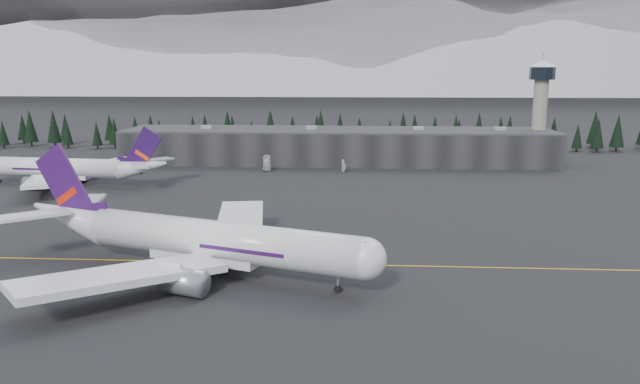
# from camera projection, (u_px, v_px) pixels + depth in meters

# --- Properties ---
(ground) EXTENTS (1400.00, 1400.00, 0.00)m
(ground) POSITION_uv_depth(u_px,v_px,m) (313.00, 261.00, 114.85)
(ground) COLOR black
(ground) RESTS_ON ground
(taxiline) EXTENTS (400.00, 0.40, 0.02)m
(taxiline) POSITION_uv_depth(u_px,v_px,m) (312.00, 264.00, 112.89)
(taxiline) COLOR gold
(taxiline) RESTS_ON ground
(terminal) EXTENTS (160.00, 30.00, 12.60)m
(terminal) POSITION_uv_depth(u_px,v_px,m) (338.00, 146.00, 236.03)
(terminal) COLOR black
(terminal) RESTS_ON ground
(control_tower) EXTENTS (10.00, 10.00, 37.70)m
(control_tower) POSITION_uv_depth(u_px,v_px,m) (540.00, 100.00, 230.92)
(control_tower) COLOR gray
(control_tower) RESTS_ON ground
(treeline) EXTENTS (360.00, 20.00, 15.00)m
(treeline) POSITION_uv_depth(u_px,v_px,m) (341.00, 133.00, 272.03)
(treeline) COLOR black
(treeline) RESTS_ON ground
(mountain_ridge) EXTENTS (4400.00, 900.00, 420.00)m
(mountain_ridge) POSITION_uv_depth(u_px,v_px,m) (356.00, 90.00, 1094.04)
(mountain_ridge) COLOR white
(mountain_ridge) RESTS_ON ground
(jet_main) EXTENTS (69.71, 62.54, 21.14)m
(jet_main) POSITION_uv_depth(u_px,v_px,m) (191.00, 238.00, 107.98)
(jet_main) COLOR white
(jet_main) RESTS_ON ground
(jet_parked) EXTENTS (62.30, 57.29, 18.33)m
(jet_parked) POSITION_uv_depth(u_px,v_px,m) (69.00, 168.00, 189.21)
(jet_parked) COLOR white
(jet_parked) RESTS_ON ground
(gse_vehicle_a) EXTENTS (3.34, 6.05, 1.60)m
(gse_vehicle_a) POSITION_uv_depth(u_px,v_px,m) (267.00, 169.00, 215.86)
(gse_vehicle_a) COLOR silver
(gse_vehicle_a) RESTS_ON ground
(gse_vehicle_b) EXTENTS (4.56, 1.86, 1.55)m
(gse_vehicle_b) POSITION_uv_depth(u_px,v_px,m) (344.00, 170.00, 213.69)
(gse_vehicle_b) COLOR silver
(gse_vehicle_b) RESTS_ON ground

